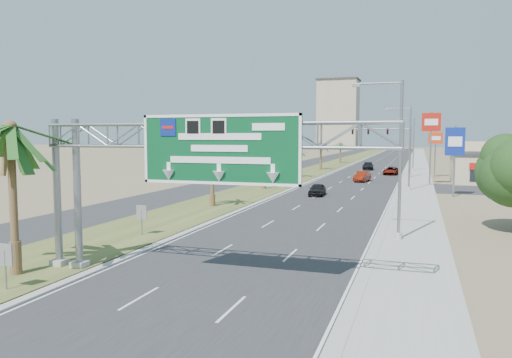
{
  "coord_description": "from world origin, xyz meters",
  "views": [
    {
      "loc": [
        8.63,
        -10.24,
        6.57
      ],
      "look_at": [
        0.07,
        15.84,
        4.2
      ],
      "focal_mm": 35.0,
      "sensor_mm": 36.0,
      "label": 1
    }
  ],
  "objects_px": {
    "sign_gantry": "(190,148)",
    "pole_sign_red_near": "(431,127)",
    "car_right_lane": "(391,171)",
    "pole_sign_blue": "(455,144)",
    "car_far": "(368,166)",
    "palm_near": "(10,128)",
    "car_mid_lane": "(362,177)",
    "car_left_lane": "(317,190)",
    "pole_sign_red_far": "(435,141)",
    "signal_mast": "(397,147)"
  },
  "relations": [
    {
      "from": "sign_gantry",
      "to": "pole_sign_red_near",
      "type": "bearing_deg",
      "value": 77.48
    },
    {
      "from": "car_right_lane",
      "to": "pole_sign_red_near",
      "type": "xyz_separation_m",
      "value": [
        5.83,
        -17.35,
        7.1
      ]
    },
    {
      "from": "pole_sign_blue",
      "to": "car_far",
      "type": "bearing_deg",
      "value": 107.54
    },
    {
      "from": "car_right_lane",
      "to": "pole_sign_blue",
      "type": "height_order",
      "value": "pole_sign_blue"
    },
    {
      "from": "palm_near",
      "to": "car_right_lane",
      "type": "bearing_deg",
      "value": 79.04
    },
    {
      "from": "car_far",
      "to": "car_mid_lane",
      "type": "bearing_deg",
      "value": -90.49
    },
    {
      "from": "car_far",
      "to": "car_left_lane",
      "type": "bearing_deg",
      "value": -95.76
    },
    {
      "from": "sign_gantry",
      "to": "car_far",
      "type": "bearing_deg",
      "value": 89.85
    },
    {
      "from": "pole_sign_red_near",
      "to": "pole_sign_blue",
      "type": "xyz_separation_m",
      "value": [
        2.22,
        -12.44,
        -2.08
      ]
    },
    {
      "from": "car_mid_lane",
      "to": "car_far",
      "type": "relative_size",
      "value": 0.9
    },
    {
      "from": "car_right_lane",
      "to": "pole_sign_red_far",
      "type": "height_order",
      "value": "pole_sign_red_far"
    },
    {
      "from": "car_left_lane",
      "to": "pole_sign_blue",
      "type": "xyz_separation_m",
      "value": [
        14.2,
        3.45,
        5.01
      ]
    },
    {
      "from": "palm_near",
      "to": "car_far",
      "type": "bearing_deg",
      "value": 84.09
    },
    {
      "from": "car_far",
      "to": "pole_sign_red_far",
      "type": "xyz_separation_m",
      "value": [
        11.81,
        -14.84,
        5.0
      ]
    },
    {
      "from": "car_right_lane",
      "to": "pole_sign_blue",
      "type": "distance_m",
      "value": 31.25
    },
    {
      "from": "car_mid_lane",
      "to": "pole_sign_blue",
      "type": "relative_size",
      "value": 0.59
    },
    {
      "from": "sign_gantry",
      "to": "pole_sign_blue",
      "type": "relative_size",
      "value": 2.18
    },
    {
      "from": "sign_gantry",
      "to": "pole_sign_red_near",
      "type": "height_order",
      "value": "pole_sign_red_near"
    },
    {
      "from": "car_far",
      "to": "pole_sign_red_near",
      "type": "bearing_deg",
      "value": -73.71
    },
    {
      "from": "sign_gantry",
      "to": "pole_sign_red_near",
      "type": "relative_size",
      "value": 1.71
    },
    {
      "from": "car_mid_lane",
      "to": "pole_sign_blue",
      "type": "distance_m",
      "value": 19.6
    },
    {
      "from": "pole_sign_red_near",
      "to": "pole_sign_blue",
      "type": "relative_size",
      "value": 1.27
    },
    {
      "from": "palm_near",
      "to": "pole_sign_blue",
      "type": "bearing_deg",
      "value": 61.38
    },
    {
      "from": "pole_sign_red_far",
      "to": "car_left_lane",
      "type": "bearing_deg",
      "value": -113.42
    },
    {
      "from": "palm_near",
      "to": "signal_mast",
      "type": "height_order",
      "value": "palm_near"
    },
    {
      "from": "car_mid_lane",
      "to": "pole_sign_red_far",
      "type": "distance_m",
      "value": 15.91
    },
    {
      "from": "car_mid_lane",
      "to": "pole_sign_red_near",
      "type": "height_order",
      "value": "pole_sign_red_near"
    },
    {
      "from": "car_right_lane",
      "to": "palm_near",
      "type": "bearing_deg",
      "value": -93.46
    },
    {
      "from": "car_right_lane",
      "to": "car_left_lane",
      "type": "bearing_deg",
      "value": -93.0
    },
    {
      "from": "car_far",
      "to": "pole_sign_blue",
      "type": "relative_size",
      "value": 0.66
    },
    {
      "from": "car_right_lane",
      "to": "car_far",
      "type": "distance_m",
      "value": 12.57
    },
    {
      "from": "palm_near",
      "to": "car_far",
      "type": "distance_m",
      "value": 81.2
    },
    {
      "from": "pole_sign_blue",
      "to": "signal_mast",
      "type": "bearing_deg",
      "value": 105.85
    },
    {
      "from": "sign_gantry",
      "to": "pole_sign_blue",
      "type": "xyz_separation_m",
      "value": [
        13.26,
        37.3,
        -0.38
      ]
    },
    {
      "from": "car_left_lane",
      "to": "sign_gantry",
      "type": "bearing_deg",
      "value": -90.8
    },
    {
      "from": "signal_mast",
      "to": "car_far",
      "type": "xyz_separation_m",
      "value": [
        -6.03,
        16.56,
        -4.12
      ]
    },
    {
      "from": "car_far",
      "to": "pole_sign_red_near",
      "type": "distance_m",
      "value": 31.63
    },
    {
      "from": "sign_gantry",
      "to": "palm_near",
      "type": "height_order",
      "value": "palm_near"
    },
    {
      "from": "pole_sign_red_near",
      "to": "signal_mast",
      "type": "bearing_deg",
      "value": 111.35
    },
    {
      "from": "car_left_lane",
      "to": "car_far",
      "type": "bearing_deg",
      "value": 86.15
    },
    {
      "from": "car_right_lane",
      "to": "pole_sign_red_near",
      "type": "relative_size",
      "value": 0.49
    },
    {
      "from": "palm_near",
      "to": "pole_sign_red_far",
      "type": "height_order",
      "value": "palm_near"
    },
    {
      "from": "sign_gantry",
      "to": "pole_sign_red_far",
      "type": "relative_size",
      "value": 2.29
    },
    {
      "from": "signal_mast",
      "to": "car_right_lane",
      "type": "distance_m",
      "value": 6.62
    },
    {
      "from": "car_far",
      "to": "pole_sign_red_far",
      "type": "bearing_deg",
      "value": -55.77
    },
    {
      "from": "pole_sign_red_near",
      "to": "pole_sign_blue",
      "type": "height_order",
      "value": "pole_sign_red_near"
    },
    {
      "from": "pole_sign_red_near",
      "to": "pole_sign_blue",
      "type": "distance_m",
      "value": 12.8
    },
    {
      "from": "car_mid_lane",
      "to": "pole_sign_red_near",
      "type": "bearing_deg",
      "value": -9.64
    },
    {
      "from": "car_mid_lane",
      "to": "pole_sign_blue",
      "type": "xyz_separation_m",
      "value": [
        11.32,
        -15.22,
        4.93
      ]
    },
    {
      "from": "sign_gantry",
      "to": "palm_near",
      "type": "distance_m",
      "value": 8.41
    }
  ]
}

